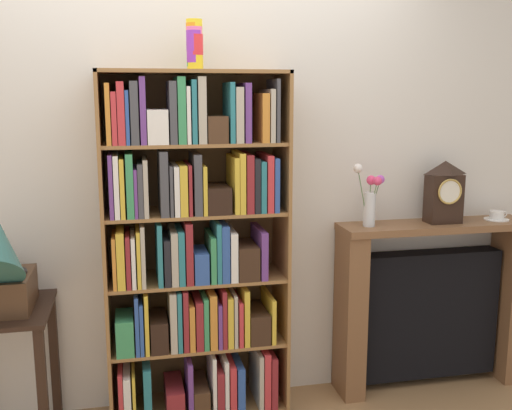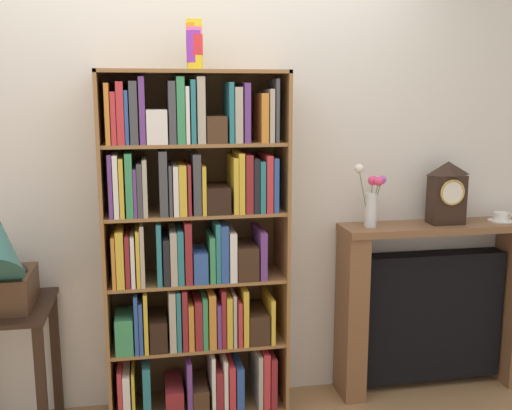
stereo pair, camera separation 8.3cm
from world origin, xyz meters
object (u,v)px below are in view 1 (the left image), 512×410
at_px(flower_vase, 370,198).
at_px(mantel_clock, 444,192).
at_px(cup_stack, 195,45).
at_px(side_table_left, 6,346).
at_px(teacup_with_saucer, 497,216).
at_px(bookshelf, 194,256).
at_px(fireplace_mantel, 429,305).

bearing_deg(flower_vase, mantel_clock, 0.31).
bearing_deg(cup_stack, mantel_clock, 1.92).
relative_size(side_table_left, flower_vase, 2.00).
height_order(flower_vase, teacup_with_saucer, flower_vase).
distance_m(bookshelf, mantel_clock, 1.47).
distance_m(mantel_clock, flower_vase, 0.45).
relative_size(bookshelf, side_table_left, 2.60).
xyz_separation_m(flower_vase, teacup_with_saucer, (0.80, 0.01, -0.14)).
height_order(bookshelf, side_table_left, bookshelf).
xyz_separation_m(fireplace_mantel, teacup_with_saucer, (0.39, -0.02, 0.53)).
bearing_deg(flower_vase, bookshelf, -177.11).
xyz_separation_m(side_table_left, fireplace_mantel, (2.34, 0.15, -0.03)).
distance_m(side_table_left, mantel_clock, 2.47).
bearing_deg(cup_stack, bookshelf, -167.96).
bearing_deg(teacup_with_saucer, mantel_clock, -179.55).
distance_m(flower_vase, teacup_with_saucer, 0.81).
relative_size(bookshelf, teacup_with_saucer, 12.92).
bearing_deg(fireplace_mantel, teacup_with_saucer, -3.37).
distance_m(bookshelf, side_table_left, 1.01).
xyz_separation_m(fireplace_mantel, mantel_clock, (0.04, -0.03, 0.69)).
height_order(fireplace_mantel, flower_vase, flower_vase).
height_order(mantel_clock, flower_vase, mantel_clock).
height_order(cup_stack, mantel_clock, cup_stack).
bearing_deg(flower_vase, fireplace_mantel, 3.90).
bearing_deg(side_table_left, bookshelf, 4.42).
bearing_deg(cup_stack, side_table_left, -175.40).
distance_m(bookshelf, cup_stack, 1.07).
relative_size(flower_vase, teacup_with_saucer, 2.49).
distance_m(cup_stack, teacup_with_saucer, 2.00).
bearing_deg(cup_stack, flower_vase, 2.67).
xyz_separation_m(cup_stack, side_table_left, (-0.96, -0.08, -1.45)).
relative_size(side_table_left, teacup_with_saucer, 4.97).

